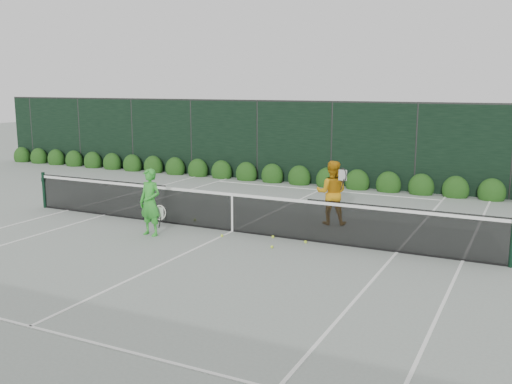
% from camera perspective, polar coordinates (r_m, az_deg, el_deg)
% --- Properties ---
extents(ground, '(80.00, 80.00, 0.00)m').
position_cam_1_polar(ground, '(14.33, -2.38, -3.96)').
color(ground, gray).
rests_on(ground, ground).
extents(tennis_net, '(12.90, 0.10, 1.07)m').
position_cam_1_polar(tennis_net, '(14.22, -2.48, -1.88)').
color(tennis_net, black).
rests_on(tennis_net, ground).
extents(player_woman, '(0.66, 0.45, 1.64)m').
position_cam_1_polar(player_woman, '(14.03, -10.54, -1.03)').
color(player_woman, green).
rests_on(player_woman, ground).
extents(player_man, '(0.96, 0.83, 1.68)m').
position_cam_1_polar(player_man, '(15.03, 7.58, -0.06)').
color(player_man, orange).
rests_on(player_man, ground).
extents(court_lines, '(11.03, 23.83, 0.01)m').
position_cam_1_polar(court_lines, '(14.33, -2.38, -3.94)').
color(court_lines, white).
rests_on(court_lines, ground).
extents(windscreen_fence, '(32.00, 21.07, 3.06)m').
position_cam_1_polar(windscreen_fence, '(11.76, -8.79, 0.24)').
color(windscreen_fence, black).
rests_on(windscreen_fence, ground).
extents(hedge_row, '(31.66, 0.65, 0.94)m').
position_cam_1_polar(hedge_row, '(20.70, 7.17, 1.18)').
color(hedge_row, '#143C10').
rests_on(hedge_row, ground).
extents(tennis_balls, '(3.55, 1.51, 0.07)m').
position_cam_1_polar(tennis_balls, '(13.80, -0.47, -4.38)').
color(tennis_balls, '#CEF235').
rests_on(tennis_balls, ground).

